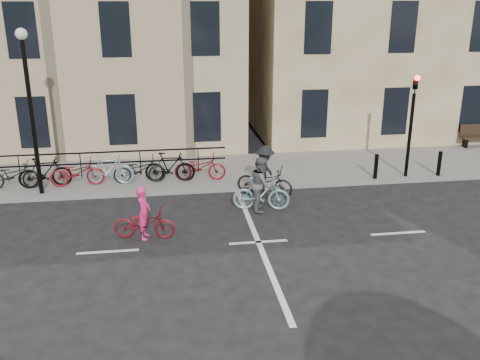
{
  "coord_description": "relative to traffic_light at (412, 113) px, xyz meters",
  "views": [
    {
      "loc": [
        -2.39,
        -12.94,
        6.33
      ],
      "look_at": [
        -0.2,
        2.05,
        1.1
      ],
      "focal_mm": 40.0,
      "sensor_mm": 36.0,
      "label": 1
    }
  ],
  "objects": [
    {
      "name": "cyclist_pink",
      "position": [
        -9.25,
        -3.61,
        -1.93
      ],
      "size": [
        1.76,
        0.86,
        1.5
      ],
      "rotation": [
        0.0,
        0.0,
        1.4
      ],
      "color": "maroon",
      "rests_on": "ground"
    },
    {
      "name": "parked_bikes",
      "position": [
        -10.55,
        0.7,
        -1.81
      ],
      "size": [
        8.3,
        1.23,
        1.05
      ],
      "color": "black",
      "rests_on": "sidewalk"
    },
    {
      "name": "cyclist_dark",
      "position": [
        -5.36,
        -0.84,
        -1.78
      ],
      "size": [
        2.01,
        1.53,
        1.72
      ],
      "rotation": [
        0.0,
        0.0,
        1.06
      ],
      "color": "black",
      "rests_on": "ground"
    },
    {
      "name": "bollard_east",
      "position": [
        -1.2,
        -0.09,
        -1.85
      ],
      "size": [
        0.14,
        0.14,
        0.9
      ],
      "primitive_type": "cylinder",
      "color": "black",
      "rests_on": "sidewalk"
    },
    {
      "name": "traffic_light",
      "position": [
        0.0,
        0.0,
        0.0
      ],
      "size": [
        0.18,
        0.3,
        3.9
      ],
      "color": "black",
      "rests_on": "sidewalk"
    },
    {
      "name": "building_east",
      "position": [
        2.8,
        8.66,
        3.7
      ],
      "size": [
        14.0,
        10.0,
        12.0
      ],
      "primitive_type": "cube",
      "color": "tan",
      "rests_on": "sidewalk"
    },
    {
      "name": "ground",
      "position": [
        -6.2,
        -4.34,
        -2.45
      ],
      "size": [
        120.0,
        120.0,
        0.0
      ],
      "primitive_type": "plane",
      "color": "black",
      "rests_on": "ground"
    },
    {
      "name": "building_west",
      "position": [
        -15.2,
        8.66,
        2.7
      ],
      "size": [
        20.0,
        10.0,
        10.0
      ],
      "primitive_type": "cube",
      "color": "tan",
      "rests_on": "sidewalk"
    },
    {
      "name": "bench",
      "position": [
        4.8,
        3.39,
        -1.78
      ],
      "size": [
        1.6,
        0.41,
        0.97
      ],
      "color": "black",
      "rests_on": "sidewalk"
    },
    {
      "name": "lamp_post",
      "position": [
        -12.7,
        0.06,
        1.04
      ],
      "size": [
        0.36,
        0.36,
        5.28
      ],
      "color": "black",
      "rests_on": "sidewalk"
    },
    {
      "name": "bollard_west",
      "position": [
        1.2,
        -0.09,
        -1.85
      ],
      "size": [
        0.14,
        0.14,
        0.9
      ],
      "primitive_type": "cylinder",
      "color": "black",
      "rests_on": "sidewalk"
    },
    {
      "name": "sidewalk",
      "position": [
        -10.2,
        1.66,
        -2.38
      ],
      "size": [
        46.0,
        4.0,
        0.15
      ],
      "primitive_type": "cube",
      "color": "slate",
      "rests_on": "ground"
    },
    {
      "name": "cyclist_grey",
      "position": [
        -5.7,
        -2.05,
        -1.76
      ],
      "size": [
        1.84,
        0.94,
        1.71
      ],
      "rotation": [
        0.0,
        0.0,
        1.38
      ],
      "color": "#88AFB2",
      "rests_on": "ground"
    }
  ]
}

